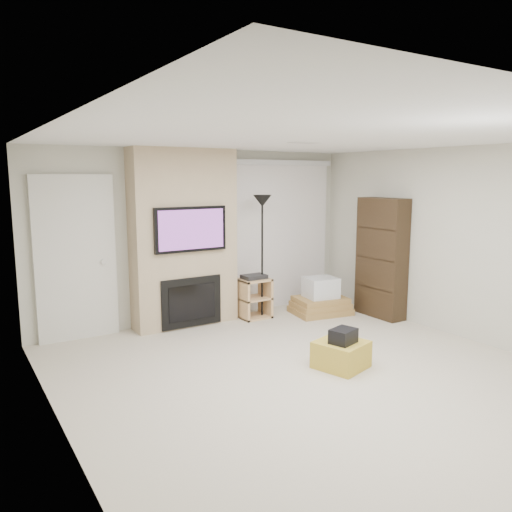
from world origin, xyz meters
TOP-DOWN VIEW (x-y plane):
  - floor at (0.00, 0.00)m, footprint 5.00×5.50m
  - ceiling at (0.00, 0.00)m, footprint 5.00×5.50m
  - wall_back at (0.00, 2.75)m, footprint 5.00×0.00m
  - wall_left at (-2.50, 0.00)m, footprint 0.00×5.50m
  - wall_right at (2.50, 0.00)m, footprint 0.00×5.50m
  - hvac_vent at (0.40, 0.80)m, footprint 0.35×0.18m
  - ottoman at (0.43, 0.09)m, footprint 0.62×0.62m
  - black_bag at (0.41, 0.05)m, footprint 0.33×0.29m
  - fireplace_wall at (-0.35, 2.54)m, footprint 1.50×0.47m
  - entry_door at (-1.80, 2.71)m, footprint 1.02×0.11m
  - vertical_blinds at (1.40, 2.70)m, footprint 1.98×0.10m
  - floor_lamp at (0.79, 2.27)m, footprint 0.27×0.27m
  - av_stand at (0.66, 2.31)m, footprint 0.45×0.38m
  - box_stack at (1.66, 1.95)m, footprint 0.95×0.78m
  - bookshelf at (2.34, 1.36)m, footprint 0.30×0.80m

SIDE VIEW (x-z plane):
  - floor at x=0.00m, z-range 0.00..0.00m
  - ottoman at x=0.43m, z-range 0.00..0.30m
  - box_stack at x=1.66m, z-range -0.07..0.50m
  - av_stand at x=0.66m, z-range 0.02..0.68m
  - black_bag at x=0.41m, z-range 0.30..0.46m
  - bookshelf at x=2.34m, z-range 0.00..1.80m
  - entry_door at x=-1.80m, z-range -0.02..2.12m
  - fireplace_wall at x=-0.35m, z-range -0.01..2.49m
  - wall_back at x=0.00m, z-range 0.00..2.50m
  - wall_left at x=-2.50m, z-range 0.00..2.50m
  - wall_right at x=2.50m, z-range 0.00..2.50m
  - vertical_blinds at x=1.40m, z-range 0.09..2.46m
  - floor_lamp at x=0.79m, z-range 0.53..2.38m
  - hvac_vent at x=0.40m, z-range 2.49..2.50m
  - ceiling at x=0.00m, z-range 2.50..2.50m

